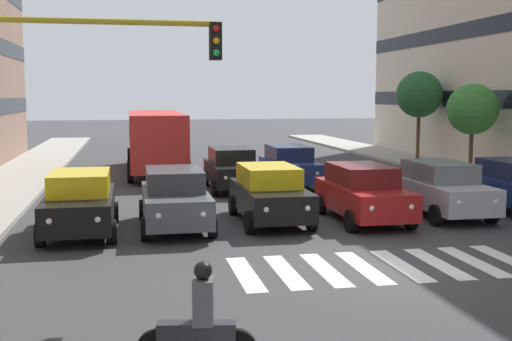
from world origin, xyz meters
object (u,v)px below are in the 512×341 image
Objects in this scene: car_5 at (80,202)px; street_tree_3 at (419,95)px; car_row2_0 at (289,165)px; car_row2_1 at (232,168)px; traffic_light_gantry at (48,100)px; car_3 at (269,193)px; car_4 at (175,198)px; street_lamp_right at (1,69)px; car_1 at (441,188)px; street_tree_2 at (473,109)px; motorcycle_with_rider at (199,326)px; car_2 at (363,192)px; bus_behind_traffic at (155,135)px.

car_5 is 24.32m from street_tree_3.
car_row2_0 and car_row2_1 have the same top height.
traffic_light_gantry is at bearing 65.53° from car_row2_1.
car_3 is at bearing 90.69° from car_row2_1.
street_lamp_right is at bearing -16.99° from car_4.
car_1 is at bearing 175.07° from street_lamp_right.
car_3 is at bearing 38.44° from street_tree_2.
car_5 is 9.90m from motorcycle_with_rider.
car_5 is 2.63× the size of motorcycle_with_rider.
car_4 is at bearing 46.76° from street_tree_3.
car_2 is 13.85m from street_tree_2.
motorcycle_with_rider is 0.23× the size of street_lamp_right.
car_1 is 0.60× the size of street_lamp_right.
street_tree_3 reaches higher than motorcycle_with_rider.
street_tree_2 is (-12.22, -2.81, 2.29)m from car_row2_1.
car_4 is 6.31m from street_lamp_right.
street_tree_2 is (-9.29, -10.01, 2.29)m from car_2.
car_4 is 0.88× the size of street_tree_3.
bus_behind_traffic reaches higher than motorcycle_with_rider.
car_1 is 1.04× the size of street_tree_2.
traffic_light_gantry is at bearing 40.33° from street_tree_2.
street_lamp_right is at bearing -68.27° from motorcycle_with_rider.
street_tree_3 is at bearing -143.87° from street_lamp_right.
bus_behind_traffic reaches higher than car_4.
motorcycle_with_rider is 12.83m from street_lamp_right.
traffic_light_gantry is 1.29× the size of street_tree_2.
car_3 reaches higher than motorcycle_with_rider.
traffic_light_gantry is 23.40m from street_tree_2.
motorcycle_with_rider is (0.36, 9.85, -0.24)m from car_4.
car_1 is 15.97m from bus_behind_traffic.
car_3 is 7.90m from car_row2_0.
street_tree_2 is at bearing -150.03° from car_5.
street_lamp_right reaches higher than car_3.
car_1 is 13.50m from motorcycle_with_rider.
street_lamp_right reaches higher than motorcycle_with_rider.
car_4 is 6.54m from traffic_light_gantry.
traffic_light_gantry reaches higher than car_3.
traffic_light_gantry is 1.08× the size of street_tree_3.
car_row2_1 is at bearing 35.90° from street_tree_3.
car_1 and car_5 have the same top height.
motorcycle_with_rider is at bearing 103.35° from car_5.
bus_behind_traffic reaches higher than car_5.
motorcycle_with_rider is (5.74, 17.68, -0.24)m from car_row2_0.
bus_behind_traffic reaches higher than car_3.
street_tree_2 is at bearing -146.41° from car_4.
street_lamp_right is (4.52, -11.33, 3.96)m from motorcycle_with_rider.
car_3 is 15.67m from street_tree_2.
car_2 and car_5 have the same top height.
car_3 is 0.88× the size of street_tree_3.
car_4 and car_row2_1 have the same top height.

